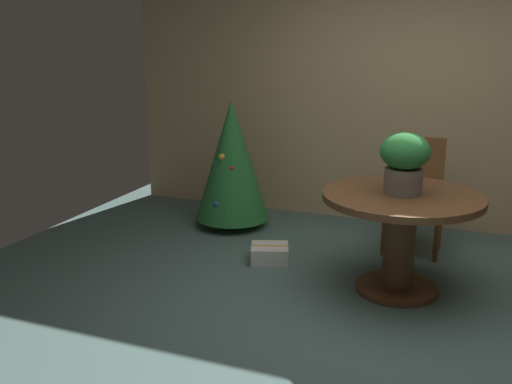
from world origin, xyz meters
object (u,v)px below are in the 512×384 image
object	(u,v)px
wooden_chair_far	(416,189)
round_dining_table	(401,223)
gift_box_cream	(270,254)
holiday_tree	(232,160)
flower_vase	(404,160)

from	to	relation	value
wooden_chair_far	round_dining_table	bearing A→B (deg)	-90.00
wooden_chair_far	gift_box_cream	world-z (taller)	wooden_chair_far
holiday_tree	gift_box_cream	size ratio (longest dim) A/B	3.30
round_dining_table	gift_box_cream	bearing A→B (deg)	169.64
wooden_chair_far	gift_box_cream	bearing A→B (deg)	-145.24
wooden_chair_far	gift_box_cream	xyz separation A→B (m)	(-1.07, -0.74, -0.48)
round_dining_table	holiday_tree	size ratio (longest dim) A/B	0.91
round_dining_table	flower_vase	xyz separation A→B (m)	(-0.00, -0.00, 0.46)
round_dining_table	wooden_chair_far	distance (m)	0.94
wooden_chair_far	holiday_tree	world-z (taller)	holiday_tree
wooden_chair_far	holiday_tree	bearing A→B (deg)	179.80
holiday_tree	gift_box_cream	world-z (taller)	holiday_tree
flower_vase	holiday_tree	world-z (taller)	holiday_tree
gift_box_cream	round_dining_table	bearing A→B (deg)	-10.36
round_dining_table	wooden_chair_far	xyz separation A→B (m)	(0.00, 0.94, 0.02)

